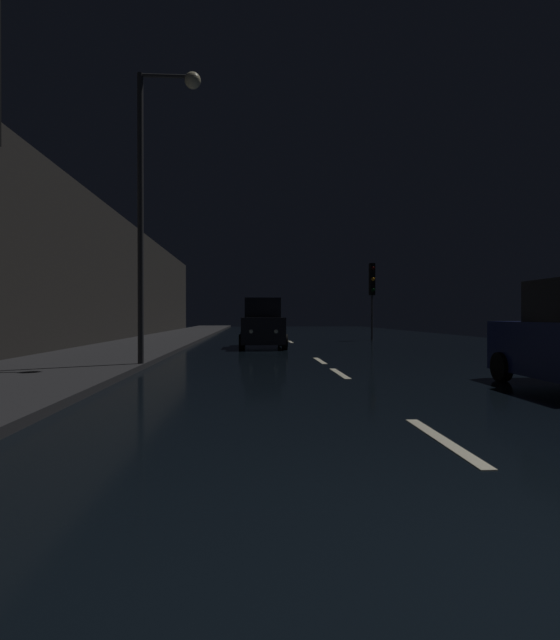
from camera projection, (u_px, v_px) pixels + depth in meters
ground at (291, 342)px, 27.06m from camera, size 26.95×84.00×0.02m
sidewalk_left at (158, 341)px, 26.63m from camera, size 4.40×84.00×0.15m
building_facade_left at (88, 271)px, 22.96m from camera, size 0.80×63.00×7.09m
lane_centerline at (310, 354)px, 18.37m from camera, size 0.16×27.89×0.01m
traffic_light_far_right at (372, 285)px, 29.02m from camera, size 0.32×0.47×4.58m
streetlamp_overhead at (156, 175)px, 13.19m from camera, size 1.70×0.44×8.04m
car_approaching_headlights at (262, 325)px, 22.34m from camera, size 2.06×4.47×2.25m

